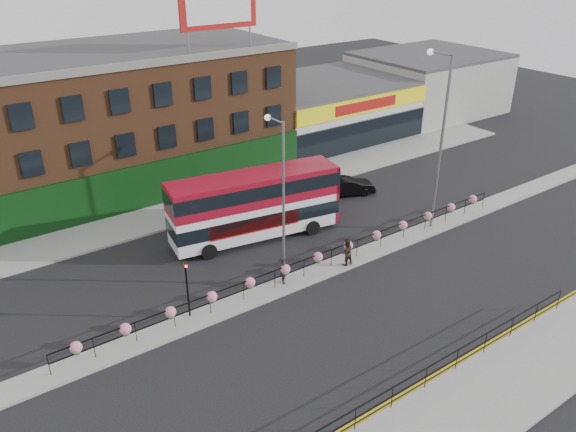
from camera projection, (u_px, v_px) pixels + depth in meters
ground at (318, 273)px, 32.71m from camera, size 120.00×120.00×0.00m
south_pavement at (490, 396)px, 23.90m from camera, size 60.00×4.00×0.15m
north_pavement at (218, 201)px, 41.45m from camera, size 60.00×4.00×0.15m
median at (318, 272)px, 32.68m from camera, size 60.00×1.60×0.15m
yellow_line_inner at (448, 366)px, 25.61m from camera, size 60.00×0.10×0.01m
yellow_line_outer at (451, 369)px, 25.48m from camera, size 60.00×0.10×0.01m
brick_building at (118, 118)px, 42.95m from camera, size 25.00×12.21×10.30m
supermarket at (323, 108)px, 54.31m from camera, size 15.00×12.25×5.30m
warehouse_east at (427, 82)px, 61.74m from camera, size 14.50×12.00×6.30m
billboard at (218, 7)px, 39.05m from camera, size 6.00×0.29×4.40m
median_railing at (318, 258)px, 32.24m from camera, size 30.04×0.56×1.23m
south_railing at (427, 373)px, 23.86m from camera, size 20.04×0.05×1.12m
double_decker_bus at (255, 200)px, 35.36m from camera, size 11.23×4.31×4.43m
car at (347, 186)px, 42.31m from camera, size 4.11×5.06×1.36m
pedestrian_a at (284, 269)px, 31.21m from camera, size 0.91×0.85×1.68m
pedestrian_b at (346, 252)px, 32.91m from camera, size 0.91×0.76×1.68m
lamp_column_west at (281, 191)px, 29.31m from camera, size 0.34×1.64×9.36m
lamp_column_east at (439, 128)px, 34.87m from camera, size 0.41×2.00×11.37m
traffic_light_median at (186, 277)px, 27.78m from camera, size 0.15×0.28×3.65m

